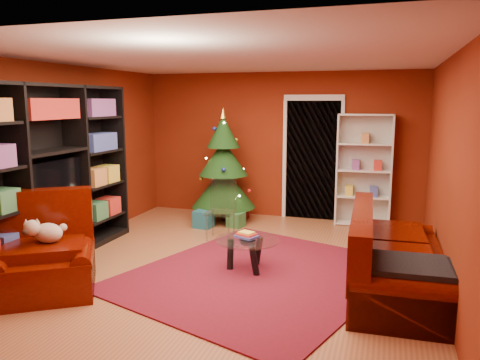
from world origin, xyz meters
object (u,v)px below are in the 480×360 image
(armchair, at_px, (44,253))
(acrylic_chair, at_px, (220,212))
(rug, at_px, (259,275))
(christmas_tree, at_px, (223,166))
(sofa, at_px, (398,252))
(white_bookshelf, at_px, (364,171))
(media_unit, at_px, (49,175))
(dog, at_px, (48,233))
(coffee_table, at_px, (248,254))
(gift_box_green, at_px, (236,220))
(gift_box_red, at_px, (244,212))
(gift_box_teal, at_px, (204,219))

(armchair, height_order, acrylic_chair, armchair)
(rug, xyz_separation_m, acrylic_chair, (-0.98, 1.32, 0.40))
(christmas_tree, xyz_separation_m, sofa, (2.88, -2.40, -0.50))
(armchair, bearing_deg, white_bookshelf, 18.43)
(media_unit, xyz_separation_m, acrylic_chair, (1.74, 1.64, -0.74))
(christmas_tree, relative_size, dog, 4.98)
(white_bookshelf, height_order, sofa, white_bookshelf)
(media_unit, distance_m, coffee_table, 2.74)
(armchair, distance_m, dog, 0.23)
(gift_box_green, xyz_separation_m, gift_box_red, (-0.07, 0.69, -0.02))
(gift_box_green, distance_m, dog, 3.39)
(gift_box_teal, distance_m, acrylic_chair, 0.76)
(media_unit, distance_m, sofa, 4.36)
(coffee_table, relative_size, acrylic_chair, 0.97)
(christmas_tree, height_order, gift_box_red, christmas_tree)
(armchair, relative_size, sofa, 0.52)
(dog, relative_size, acrylic_chair, 0.49)
(gift_box_teal, height_order, gift_box_red, gift_box_teal)
(gift_box_teal, bearing_deg, christmas_tree, 73.90)
(christmas_tree, relative_size, gift_box_green, 8.05)
(acrylic_chair, bearing_deg, christmas_tree, 102.31)
(white_bookshelf, xyz_separation_m, dog, (-3.15, -3.93, -0.29))
(white_bookshelf, bearing_deg, rug, -112.95)
(media_unit, distance_m, christmas_tree, 3.06)
(christmas_tree, bearing_deg, acrylic_chair, -72.86)
(christmas_tree, relative_size, acrylic_chair, 2.43)
(christmas_tree, bearing_deg, media_unit, -117.56)
(acrylic_chair, bearing_deg, white_bookshelf, 31.48)
(christmas_tree, bearing_deg, coffee_table, -63.59)
(media_unit, height_order, christmas_tree, media_unit)
(rug, relative_size, dog, 7.92)
(dog, bearing_deg, gift_box_red, 41.16)
(sofa, distance_m, coffee_table, 1.78)
(dog, distance_m, coffee_table, 2.33)
(gift_box_teal, height_order, acrylic_chair, acrylic_chair)
(coffee_table, distance_m, acrylic_chair, 1.46)
(gift_box_teal, bearing_deg, coffee_table, -53.22)
(rug, height_order, gift_box_green, gift_box_green)
(gift_box_teal, distance_m, coffee_table, 2.15)
(white_bookshelf, bearing_deg, armchair, -131.00)
(coffee_table, bearing_deg, gift_box_green, 112.27)
(white_bookshelf, bearing_deg, acrylic_chair, -146.30)
(white_bookshelf, bearing_deg, christmas_tree, -172.48)
(gift_box_green, bearing_deg, coffee_table, -67.73)
(acrylic_chair, bearing_deg, sofa, -32.44)
(rug, bearing_deg, coffee_table, 147.05)
(rug, distance_m, sofa, 1.64)
(gift_box_red, xyz_separation_m, armchair, (-1.09, -3.90, 0.34))
(gift_box_teal, distance_m, gift_box_green, 0.54)
(sofa, height_order, acrylic_chair, sofa)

